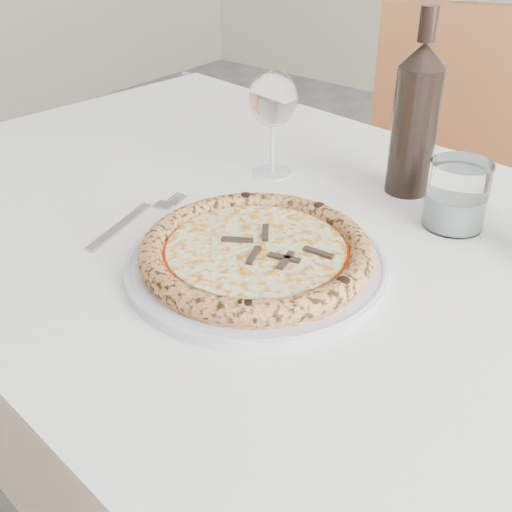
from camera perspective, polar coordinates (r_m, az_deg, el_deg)
The scene contains 8 objects.
dining_table at distance 0.92m, azimuth 3.90°, elevation -3.18°, with size 1.55×1.02×0.76m.
chair_far at distance 1.63m, azimuth 15.95°, elevation 6.27°, with size 0.49×0.49×0.93m.
plate at distance 0.80m, azimuth -0.00°, elevation -0.68°, with size 0.33×0.33×0.02m.
pizza at distance 0.79m, azimuth -0.00°, elevation 0.39°, with size 0.29×0.29×0.03m.
fork at distance 0.93m, azimuth -10.80°, elevation 3.21°, with size 0.05×0.21×0.00m.
wine_glass at distance 1.02m, azimuth 1.52°, elevation 13.57°, with size 0.08×0.08×0.17m.
tumbler at distance 0.93m, azimuth 17.37°, elevation 4.85°, with size 0.08×0.08×0.09m.
wine_bottle at distance 0.99m, azimuth 13.99°, elevation 11.80°, with size 0.07×0.07×0.27m.
Camera 1 is at (0.62, -0.50, 1.19)m, focal length 45.00 mm.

